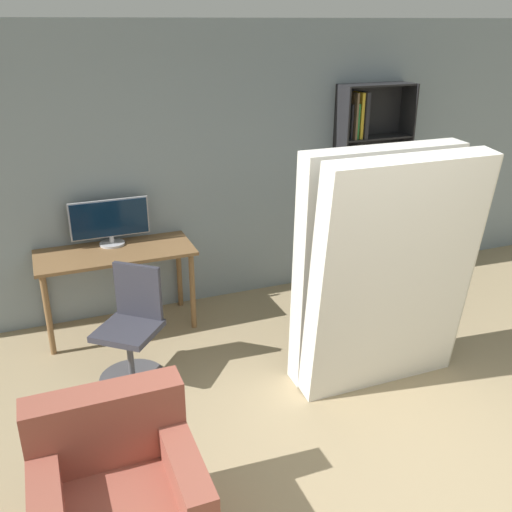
{
  "coord_description": "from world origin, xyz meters",
  "views": [
    {
      "loc": [
        -1.87,
        -1.83,
        2.67
      ],
      "look_at": [
        -0.43,
        1.83,
        1.05
      ],
      "focal_mm": 40.0,
      "sensor_mm": 36.0,
      "label": 1
    }
  ],
  "objects_px": {
    "mattress_near": "(394,278)",
    "monitor": "(110,221)",
    "bookshelf": "(359,193)",
    "armchair": "(118,500)",
    "mattress_far": "(374,265)",
    "office_chair": "(132,336)"
  },
  "relations": [
    {
      "from": "office_chair",
      "to": "mattress_far",
      "type": "relative_size",
      "value": 0.5
    },
    {
      "from": "bookshelf",
      "to": "mattress_far",
      "type": "bearing_deg",
      "value": -117.46
    },
    {
      "from": "monitor",
      "to": "armchair",
      "type": "xyz_separation_m",
      "value": [
        -0.4,
        -2.61,
        -0.68
      ]
    },
    {
      "from": "bookshelf",
      "to": "mattress_near",
      "type": "bearing_deg",
      "value": -114.03
    },
    {
      "from": "bookshelf",
      "to": "mattress_far",
      "type": "height_order",
      "value": "bookshelf"
    },
    {
      "from": "mattress_far",
      "to": "armchair",
      "type": "xyz_separation_m",
      "value": [
        -2.17,
        -1.01,
        -0.61
      ]
    },
    {
      "from": "bookshelf",
      "to": "mattress_near",
      "type": "xyz_separation_m",
      "value": [
        -0.84,
        -1.88,
        -0.05
      ]
    },
    {
      "from": "monitor",
      "to": "mattress_near",
      "type": "relative_size",
      "value": 0.38
    },
    {
      "from": "monitor",
      "to": "armchair",
      "type": "distance_m",
      "value": 2.72
    },
    {
      "from": "monitor",
      "to": "armchair",
      "type": "height_order",
      "value": "monitor"
    },
    {
      "from": "mattress_near",
      "to": "mattress_far",
      "type": "distance_m",
      "value": 0.27
    },
    {
      "from": "mattress_far",
      "to": "mattress_near",
      "type": "bearing_deg",
      "value": -90.0
    },
    {
      "from": "armchair",
      "to": "bookshelf",
      "type": "bearing_deg",
      "value": 41.1
    },
    {
      "from": "office_chair",
      "to": "mattress_near",
      "type": "relative_size",
      "value": 0.5
    },
    {
      "from": "mattress_near",
      "to": "monitor",
      "type": "bearing_deg",
      "value": 133.55
    },
    {
      "from": "mattress_near",
      "to": "armchair",
      "type": "xyz_separation_m",
      "value": [
        -2.17,
        -0.74,
        -0.61
      ]
    },
    {
      "from": "bookshelf",
      "to": "armchair",
      "type": "height_order",
      "value": "bookshelf"
    },
    {
      "from": "bookshelf",
      "to": "office_chair",
      "type": "bearing_deg",
      "value": -158.61
    },
    {
      "from": "monitor",
      "to": "bookshelf",
      "type": "relative_size",
      "value": 0.34
    },
    {
      "from": "monitor",
      "to": "office_chair",
      "type": "bearing_deg",
      "value": -91.92
    },
    {
      "from": "monitor",
      "to": "mattress_far",
      "type": "xyz_separation_m",
      "value": [
        1.77,
        -1.6,
        -0.07
      ]
    },
    {
      "from": "bookshelf",
      "to": "armchair",
      "type": "relative_size",
      "value": 2.47
    }
  ]
}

